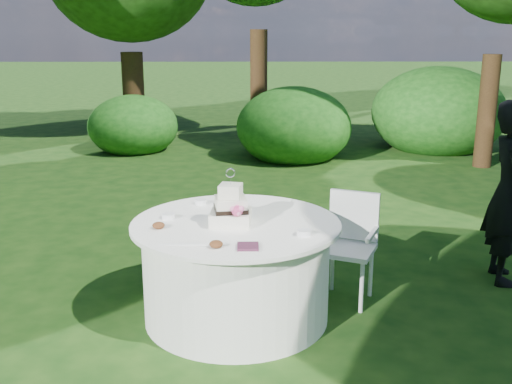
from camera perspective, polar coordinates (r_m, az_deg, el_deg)
The scene contains 9 objects.
ground at distance 4.74m, azimuth -1.85°, elevation -11.75°, with size 80.00×80.00×0.00m, color #11340E.
napkins at distance 3.93m, azimuth -0.77°, elevation -5.21°, with size 0.14×0.14×0.02m, color #4A1F35.
feather_plume at distance 3.99m, azimuth -5.95°, elevation -4.99°, with size 0.48×0.07×0.01m, color white.
guest at distance 5.58m, azimuth 22.98°, elevation -0.06°, with size 0.58×0.38×1.60m, color black.
table at distance 4.58m, azimuth -1.89°, elevation -7.41°, with size 1.56×1.56×0.77m.
cake at distance 4.38m, azimuth -2.41°, elevation -1.63°, with size 0.31×0.32×0.42m.
chair at distance 4.93m, azimuth 8.95°, elevation -4.36°, with size 0.54×0.54×0.88m.
votives at distance 4.53m, azimuth -3.31°, elevation -2.30°, with size 1.09×0.89×0.04m.
petal_cups at distance 4.13m, azimuth -6.69°, elevation -4.02°, with size 0.52×0.49×0.05m.
Camera 1 is at (0.08, -4.23, 2.14)m, focal length 42.00 mm.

